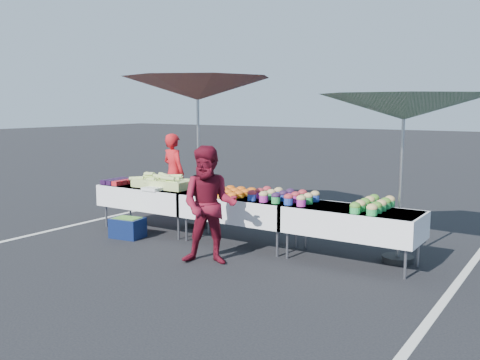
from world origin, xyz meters
The scene contains 17 objects.
ground centered at (0.00, 0.00, 0.00)m, with size 80.00×80.00×0.00m, color black.
stripe_left centered at (-3.20, 0.00, 0.00)m, with size 0.10×5.00×0.00m, color silver.
stripe_right centered at (3.20, 0.00, 0.00)m, with size 0.10×5.00×0.00m, color silver.
table_left centered at (-1.80, 0.00, 0.58)m, with size 1.86×0.81×0.75m.
table_center centered at (0.00, 0.00, 0.58)m, with size 1.86×0.81×0.75m.
table_right centered at (1.80, 0.00, 0.58)m, with size 1.86×0.81×0.75m.
berry_punnets centered at (-2.51, -0.06, 0.79)m, with size 0.40×0.54×0.08m.
corn_pile centered at (-1.56, 0.04, 0.84)m, with size 1.16×0.57×0.26m.
plastic_bags centered at (-1.50, -0.30, 0.78)m, with size 0.30×0.25×0.05m, color white.
carrot_bowls centered at (-0.25, -0.01, 0.80)m, with size 0.75×0.69×0.11m.
potato_cups centered at (0.75, 0.00, 0.83)m, with size 0.94×0.58×0.16m.
bean_baskets centered at (2.06, 0.08, 0.82)m, with size 0.36×0.86×0.15m.
vendor centered at (-2.49, 1.40, 0.79)m, with size 0.57×0.38×1.57m, color red.
customer centered at (0.20, -1.07, 0.80)m, with size 0.78×0.60×1.60m, color maroon.
umbrella_left centered at (-1.29, 0.65, 2.39)m, with size 2.71×2.71×2.63m.
umbrella_right centered at (2.32, 0.40, 2.09)m, with size 2.88×2.88×2.30m.
storage_bin centered at (-1.75, -0.65, 0.17)m, with size 0.55×0.43×0.33m.
Camera 1 is at (4.39, -6.73, 2.13)m, focal length 40.00 mm.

